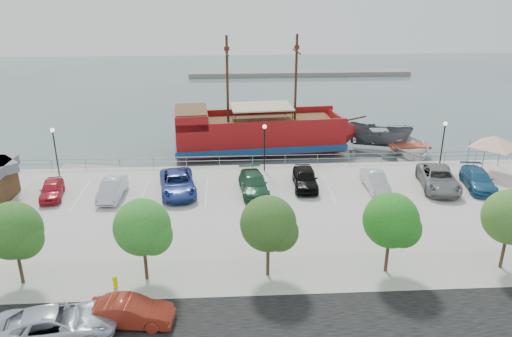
{
  "coord_description": "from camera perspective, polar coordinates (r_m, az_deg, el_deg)",
  "views": [
    {
      "loc": [
        -3.11,
        -34.79,
        16.54
      ],
      "look_at": [
        -1.0,
        2.0,
        2.0
      ],
      "focal_mm": 35.0,
      "sensor_mm": 36.0,
      "label": 1
    }
  ],
  "objects": [
    {
      "name": "ground",
      "position": [
        39.08,
        1.64,
        -5.14
      ],
      "size": [
        160.0,
        160.0,
        0.0
      ],
      "primitive_type": "plane",
      "color": "#445153"
    },
    {
      "name": "sidewalk",
      "position": [
        29.95,
        3.3,
        -11.99
      ],
      "size": [
        100.0,
        4.0,
        0.05
      ],
      "primitive_type": "cube",
      "color": "#9C9B8A",
      "rests_on": "land_slab"
    },
    {
      "name": "seawall_railing",
      "position": [
        45.6,
        0.84,
        0.97
      ],
      "size": [
        50.0,
        0.06,
        1.0
      ],
      "color": "slate",
      "rests_on": "land_slab"
    },
    {
      "name": "far_shore",
      "position": [
        92.34,
        5.03,
        10.75
      ],
      "size": [
        40.0,
        3.0,
        0.8
      ],
      "primitive_type": "cube",
      "color": "gray",
      "rests_on": "ground"
    },
    {
      "name": "pirate_ship",
      "position": [
        51.49,
        1.95,
        4.07
      ],
      "size": [
        20.06,
        7.04,
        12.52
      ],
      "rotation": [
        0.0,
        0.0,
        0.09
      ],
      "color": "maroon",
      "rests_on": "ground"
    },
    {
      "name": "patrol_boat",
      "position": [
        53.87,
        13.83,
        3.37
      ],
      "size": [
        7.22,
        5.53,
        2.64
      ],
      "primitive_type": "imported",
      "rotation": [
        0.0,
        0.0,
        1.07
      ],
      "color": "#4A4E55",
      "rests_on": "ground"
    },
    {
      "name": "speedboat",
      "position": [
        53.11,
        17.08,
        2.14
      ],
      "size": [
        5.26,
        7.35,
        1.52
      ],
      "primitive_type": "imported",
      "rotation": [
        0.0,
        0.0,
        0.0
      ],
      "color": "silver",
      "rests_on": "ground"
    },
    {
      "name": "dock_west",
      "position": [
        48.85,
        -17.62,
        -0.31
      ],
      "size": [
        7.58,
        3.77,
        0.42
      ],
      "primitive_type": "cube",
      "rotation": [
        0.0,
        0.0,
        -0.24
      ],
      "color": "gray",
      "rests_on": "ground"
    },
    {
      "name": "dock_mid",
      "position": [
        48.77,
        11.13,
        0.27
      ],
      "size": [
        6.89,
        3.32,
        0.38
      ],
      "primitive_type": "cube",
      "rotation": [
        0.0,
        0.0,
        0.22
      ],
      "color": "#67645E",
      "rests_on": "ground"
    },
    {
      "name": "dock_east",
      "position": [
        51.29,
        19.75,
        0.45
      ],
      "size": [
        7.13,
        2.93,
        0.4
      ],
      "primitive_type": "cube",
      "rotation": [
        0.0,
        0.0,
        -0.14
      ],
      "color": "slate",
      "rests_on": "ground"
    },
    {
      "name": "canopy_tent",
      "position": [
        47.87,
        25.7,
        3.4
      ],
      "size": [
        4.82,
        4.82,
        3.88
      ],
      "rotation": [
        0.0,
        0.0,
        -0.04
      ],
      "color": "slate",
      "rests_on": "land_slab"
    },
    {
      "name": "street_van",
      "position": [
        26.8,
        -22.05,
        -16.24
      ],
      "size": [
        6.24,
        3.7,
        1.63
      ],
      "primitive_type": "imported",
      "rotation": [
        0.0,
        0.0,
        1.75
      ],
      "color": "#AFB9C8",
      "rests_on": "street"
    },
    {
      "name": "street_sedan",
      "position": [
        26.68,
        -14.19,
        -15.62
      ],
      "size": [
        4.47,
        1.97,
        1.43
      ],
      "primitive_type": "imported",
      "rotation": [
        0.0,
        0.0,
        1.46
      ],
      "color": "maroon",
      "rests_on": "street"
    },
    {
      "name": "fire_hydrant",
      "position": [
        29.62,
        -15.81,
        -12.34
      ],
      "size": [
        0.27,
        0.27,
        0.79
      ],
      "rotation": [
        0.0,
        0.0,
        0.22
      ],
      "color": "#E6E400",
      "rests_on": "sidewalk"
    },
    {
      "name": "lamp_post_left",
      "position": [
        45.95,
        -22.05,
        2.7
      ],
      "size": [
        0.36,
        0.36,
        4.28
      ],
      "color": "black",
      "rests_on": "land_slab"
    },
    {
      "name": "lamp_post_mid",
      "position": [
        43.58,
        0.98,
        3.35
      ],
      "size": [
        0.36,
        0.36,
        4.28
      ],
      "color": "black",
      "rests_on": "land_slab"
    },
    {
      "name": "lamp_post_right",
      "position": [
        47.48,
        20.65,
        3.48
      ],
      "size": [
        0.36,
        0.36,
        4.28
      ],
      "color": "black",
      "rests_on": "land_slab"
    },
    {
      "name": "tree_b",
      "position": [
        30.4,
        -25.8,
        -6.63
      ],
      "size": [
        3.3,
        3.2,
        5.0
      ],
      "color": "#473321",
      "rests_on": "sidewalk"
    },
    {
      "name": "tree_c",
      "position": [
        28.43,
        -12.58,
        -6.79
      ],
      "size": [
        3.3,
        3.2,
        5.0
      ],
      "color": "#473321",
      "rests_on": "sidewalk"
    },
    {
      "name": "tree_d",
      "position": [
        28.12,
        1.72,
        -6.56
      ],
      "size": [
        3.3,
        3.2,
        5.0
      ],
      "color": "#473321",
      "rests_on": "sidewalk"
    },
    {
      "name": "tree_e",
      "position": [
        29.52,
        15.46,
        -5.96
      ],
      "size": [
        3.3,
        3.2,
        5.0
      ],
      "color": "#473321",
      "rests_on": "sidewalk"
    },
    {
      "name": "parked_car_a",
      "position": [
        42.26,
        -22.32,
        -2.21
      ],
      "size": [
        2.31,
        4.24,
        1.37
      ],
      "primitive_type": "imported",
      "rotation": [
        0.0,
        0.0,
        0.18
      ],
      "color": "#B51C29",
      "rests_on": "land_slab"
    },
    {
      "name": "parked_car_b",
      "position": [
        40.67,
        -16.11,
        -2.24
      ],
      "size": [
        1.71,
        4.51,
        1.47
      ],
      "primitive_type": "imported",
      "rotation": [
        0.0,
        0.0,
        -0.04
      ],
      "color": "silver",
      "rests_on": "land_slab"
    },
    {
      "name": "parked_car_c",
      "position": [
        40.35,
        -8.95,
        -1.69
      ],
      "size": [
        3.56,
        6.15,
        1.61
      ],
      "primitive_type": "imported",
      "rotation": [
        0.0,
        0.0,
        0.16
      ],
      "color": "navy",
      "rests_on": "land_slab"
    },
    {
      "name": "parked_car_d",
      "position": [
        39.91,
        -0.28,
        -1.77
      ],
      "size": [
        2.52,
        5.31,
        1.49
      ],
      "primitive_type": "imported",
      "rotation": [
        0.0,
        0.0,
        0.08
      ],
      "color": "#1F4B2F",
      "rests_on": "land_slab"
    },
    {
      "name": "parked_car_e",
      "position": [
        41.08,
        5.63,
        -1.09
      ],
      "size": [
        2.15,
        4.84,
        1.62
      ],
      "primitive_type": "imported",
      "rotation": [
        0.0,
        0.0,
        -0.05
      ],
      "color": "black",
      "rests_on": "land_slab"
    },
    {
      "name": "parked_car_f",
      "position": [
        41.76,
        13.46,
        -1.39
      ],
      "size": [
        1.56,
        4.26,
        1.39
      ],
      "primitive_type": "imported",
      "rotation": [
        0.0,
        0.0,
        0.02
      ],
      "color": "silver",
      "rests_on": "land_slab"
    },
    {
      "name": "parked_car_g",
      "position": [
        43.39,
        20.13,
        -1.08
      ],
      "size": [
        3.7,
        6.31,
        1.65
      ],
      "primitive_type": "imported",
      "rotation": [
        0.0,
        0.0,
        -0.17
      ],
      "color": "slate",
      "rests_on": "land_slab"
    },
    {
      "name": "parked_car_h",
      "position": [
        44.65,
        24.05,
        -1.17
      ],
      "size": [
        2.78,
        5.25,
        1.45
      ],
      "primitive_type": "imported",
      "rotation": [
        0.0,
        0.0,
        -0.16
      ],
      "color": "#215981",
      "rests_on": "land_slab"
    }
  ]
}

